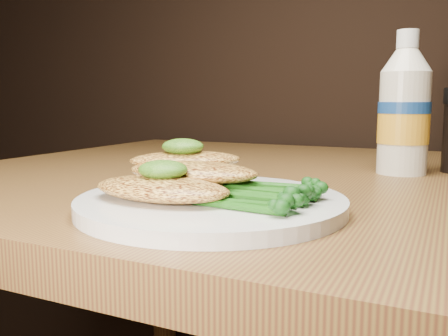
% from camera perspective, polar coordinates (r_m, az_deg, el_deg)
% --- Properties ---
extents(plate, '(0.25, 0.25, 0.01)m').
position_cam_1_polar(plate, '(0.45, -1.49, -4.17)').
color(plate, silver).
rests_on(plate, dining_table).
extents(chicken_front, '(0.13, 0.07, 0.02)m').
position_cam_1_polar(chicken_front, '(0.43, -7.44, -2.45)').
color(chicken_front, '#F0B64C').
rests_on(chicken_front, plate).
extents(chicken_mid, '(0.14, 0.07, 0.02)m').
position_cam_1_polar(chicken_mid, '(0.47, -3.78, -0.45)').
color(chicken_mid, '#F0B64C').
rests_on(chicken_mid, plate).
extents(chicken_back, '(0.13, 0.12, 0.02)m').
position_cam_1_polar(chicken_back, '(0.51, -4.52, 0.97)').
color(chicken_back, '#F0B64C').
rests_on(chicken_back, plate).
extents(pesto_front, '(0.05, 0.05, 0.02)m').
position_cam_1_polar(pesto_front, '(0.44, -7.24, -0.19)').
color(pesto_front, '#103708').
rests_on(pesto_front, chicken_front).
extents(pesto_back, '(0.05, 0.04, 0.02)m').
position_cam_1_polar(pesto_back, '(0.51, -4.90, 2.55)').
color(pesto_back, '#103708').
rests_on(pesto_back, chicken_back).
extents(broccolini_bundle, '(0.12, 0.09, 0.02)m').
position_cam_1_polar(broccolini_bundle, '(0.43, 4.16, -2.68)').
color(broccolini_bundle, '#1B5412').
rests_on(broccolini_bundle, plate).
extents(mayo_bottle, '(0.07, 0.07, 0.19)m').
position_cam_1_polar(mayo_bottle, '(0.71, 20.59, 7.20)').
color(mayo_bottle, beige).
rests_on(mayo_bottle, dining_table).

